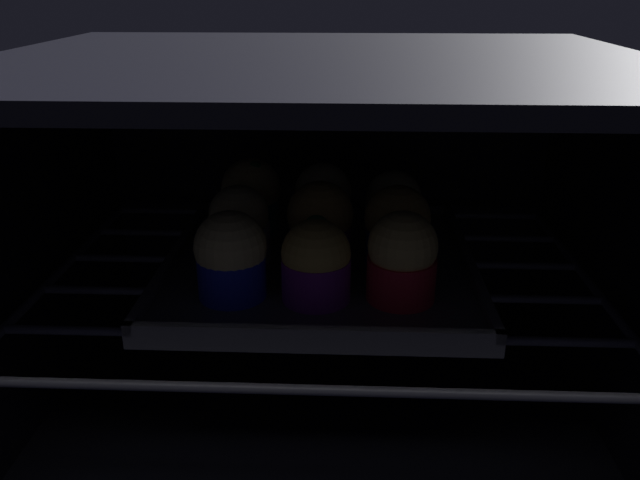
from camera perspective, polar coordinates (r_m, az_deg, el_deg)
oven_cavity at (r=66.88cm, az=0.14°, el=0.82°), size 59.00×47.00×37.00cm
oven_rack at (r=64.37cm, az=-0.02°, el=-3.39°), size 54.80×42.00×0.80cm
baking_tray at (r=64.30cm, az=0.00°, el=-2.35°), size 30.43×30.43×2.20cm
muffin_row0_col0 at (r=56.39cm, az=-8.02°, el=-1.53°), size 6.46×6.46×7.99cm
muffin_row0_col1 at (r=55.41cm, az=-0.53°, el=-2.02°), size 6.15×6.15×7.48cm
muffin_row0_col2 at (r=55.77cm, az=7.40°, el=-1.67°), size 6.15×6.15×8.16cm
muffin_row1_col0 at (r=63.66cm, az=-7.28°, el=1.28°), size 6.15×6.15×7.83cm
muffin_row1_col1 at (r=62.71cm, az=-0.22°, el=1.49°), size 6.60×6.60×8.33cm
muffin_row1_col2 at (r=62.37cm, az=6.96°, el=1.14°), size 6.47×6.47×8.19cm
muffin_row2_col0 at (r=70.48cm, az=-6.19°, el=3.86°), size 6.56×6.56×8.47cm
muffin_row2_col1 at (r=69.94cm, az=0.40°, el=3.55°), size 6.23×6.23×8.03cm
muffin_row2_col2 at (r=69.72cm, az=6.61°, el=3.05°), size 6.15×6.15×7.45cm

